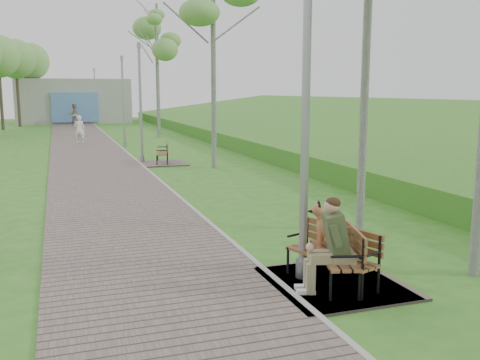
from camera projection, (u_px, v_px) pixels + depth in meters
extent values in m
cube|color=#635550|center=(94.00, 162.00, 22.27)|extent=(3.50, 67.00, 0.04)
cube|color=#999993|center=(136.00, 160.00, 22.83)|extent=(0.10, 67.00, 0.05)
cube|color=#519834|center=(396.00, 154.00, 25.27)|extent=(14.00, 70.00, 1.60)
cube|color=#9E9E99|center=(74.00, 101.00, 49.55)|extent=(10.00, 5.00, 4.00)
cube|color=#5684C1|center=(75.00, 107.00, 47.20)|extent=(4.00, 0.20, 2.60)
cube|color=#635550|center=(336.00, 283.00, 8.29)|extent=(1.92, 2.13, 0.04)
cube|color=brown|center=(334.00, 254.00, 8.20)|extent=(0.90, 1.67, 0.04)
cube|color=brown|center=(351.00, 236.00, 8.16)|extent=(0.48, 1.55, 0.35)
cube|color=#635550|center=(333.00, 284.00, 8.24)|extent=(1.85, 2.06, 0.04)
cube|color=brown|center=(331.00, 256.00, 8.15)|extent=(0.96, 1.61, 0.04)
cube|color=brown|center=(342.00, 236.00, 8.26)|extent=(0.57, 1.47, 0.34)
cube|color=#635550|center=(163.00, 163.00, 21.92)|extent=(1.75, 1.95, 0.04)
cube|color=brown|center=(162.00, 153.00, 21.83)|extent=(0.73, 1.52, 0.04)
cube|color=brown|center=(168.00, 147.00, 21.82)|extent=(0.34, 1.44, 0.32)
cylinder|color=#919499|center=(302.00, 270.00, 8.45)|extent=(0.22, 0.22, 0.33)
cylinder|color=#919499|center=(306.00, 108.00, 8.03)|extent=(0.13, 0.13, 5.42)
cylinder|color=#919499|center=(142.00, 159.00, 22.34)|extent=(0.19, 0.19, 0.28)
cylinder|color=#919499|center=(141.00, 105.00, 21.97)|extent=(0.11, 0.11, 4.72)
cylinder|color=#919499|center=(139.00, 45.00, 21.58)|extent=(0.17, 0.17, 0.24)
cylinder|color=#919499|center=(125.00, 144.00, 28.61)|extent=(0.18, 0.18, 0.28)
cylinder|color=#919499|center=(123.00, 103.00, 28.25)|extent=(0.11, 0.11, 4.60)
cylinder|color=#919499|center=(122.00, 58.00, 27.87)|extent=(0.17, 0.17, 0.23)
cylinder|color=#919499|center=(96.00, 121.00, 50.49)|extent=(0.19, 0.19, 0.29)
cylinder|color=#919499|center=(95.00, 96.00, 50.11)|extent=(0.12, 0.12, 4.84)
cylinder|color=#919499|center=(94.00, 70.00, 49.70)|extent=(0.17, 0.17, 0.24)
imported|color=white|center=(79.00, 130.00, 30.01)|extent=(0.65, 0.50, 1.60)
imported|color=gray|center=(74.00, 114.00, 46.16)|extent=(1.00, 0.84, 1.85)
cylinder|color=silver|center=(367.00, 34.00, 10.88)|extent=(0.19, 0.19, 8.20)
cylinder|color=silver|center=(213.00, 58.00, 20.03)|extent=(0.20, 0.20, 8.37)
cylinder|color=silver|center=(157.00, 76.00, 33.64)|extent=(0.17, 0.17, 7.78)
ellipsoid|color=#77B055|center=(156.00, 35.00, 33.23)|extent=(2.48, 2.48, 3.42)
cylinder|color=silver|center=(158.00, 70.00, 35.91)|extent=(0.19, 0.19, 8.63)
ellipsoid|color=#77B055|center=(157.00, 28.00, 35.45)|extent=(2.70, 2.70, 3.80)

